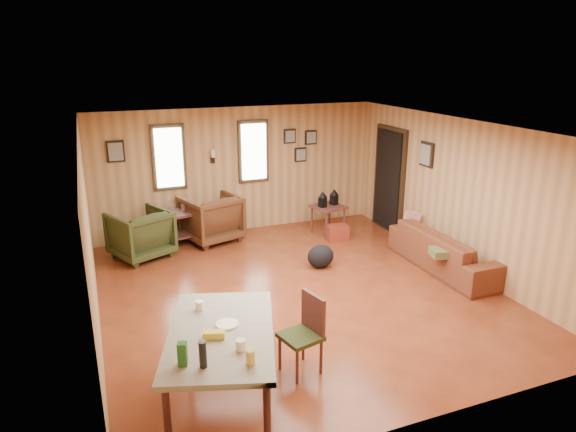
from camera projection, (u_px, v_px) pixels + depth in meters
name	position (u px, v px, depth m)	size (l,w,h in m)	color
room	(302.00, 207.00, 7.48)	(5.54, 6.04, 2.44)	brown
sofa	(449.00, 244.00, 8.24)	(2.19, 0.64, 0.86)	brown
recliner_brown	(211.00, 216.00, 9.46)	(0.93, 0.88, 0.96)	#542F19
recliner_green	(140.00, 232.00, 8.69)	(0.88, 0.83, 0.91)	#32391A
end_table	(179.00, 222.00, 9.26)	(0.70, 0.66, 0.77)	brown
side_table	(328.00, 204.00, 9.76)	(0.67, 0.67, 0.88)	brown
cooler	(337.00, 233.00, 9.60)	(0.42, 0.32, 0.28)	maroon
backpack	(321.00, 256.00, 8.34)	(0.46, 0.36, 0.38)	black
sofa_pillows	(428.00, 237.00, 8.32)	(0.74, 1.61, 0.33)	brown
dining_table	(221.00, 339.00, 4.86)	(1.44, 1.87, 1.08)	gray
dining_chair	(306.00, 329.00, 5.55)	(0.48, 0.48, 0.88)	#32391A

